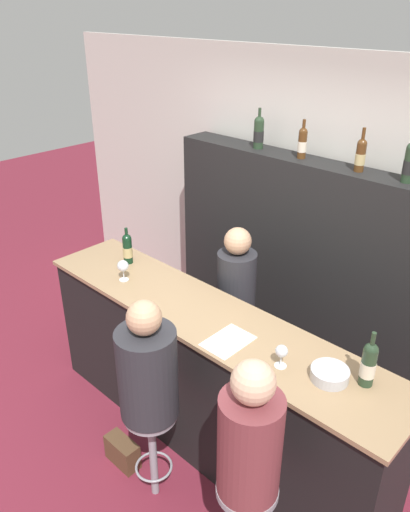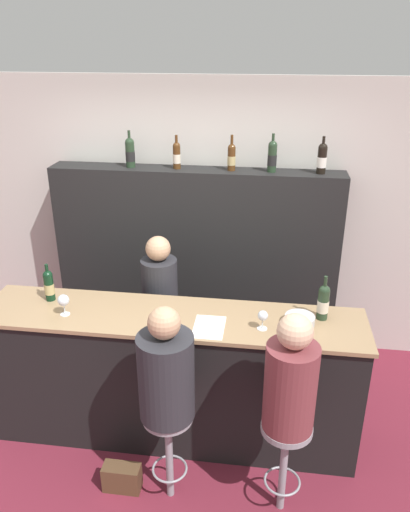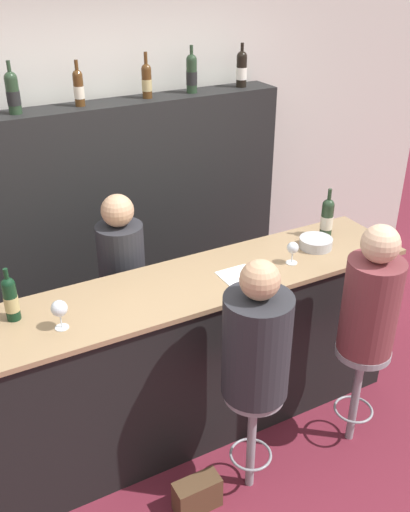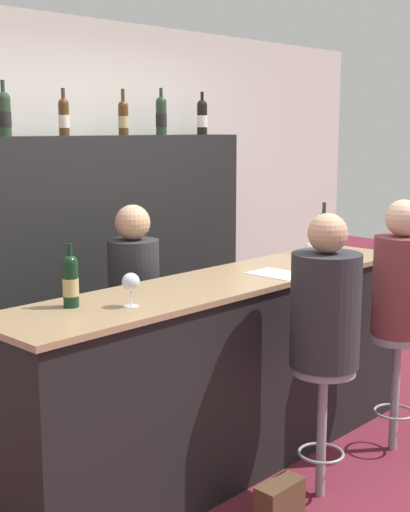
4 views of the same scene
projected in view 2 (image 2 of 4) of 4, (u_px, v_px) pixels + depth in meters
ground_plane at (167, 458)px, 3.74m from camera, size 16.00×16.00×0.00m
wall_back at (199, 218)px, 4.76m from camera, size 6.40×0.05×2.60m
bar_counter at (172, 377)px, 3.77m from camera, size 2.78×0.58×1.08m
back_bar_cabinet at (196, 264)px, 4.71m from camera, size 2.60×0.28×1.83m
wine_bottle_counter_0 at (49, 285)px, 3.71m from camera, size 0.07×0.07×0.29m
wine_bottle_counter_1 at (323, 302)px, 3.46m from camera, size 0.08×0.08×0.33m
wine_bottle_backbar_0 at (130, 152)px, 4.36m from camera, size 0.08×0.08×0.32m
wine_bottle_backbar_1 at (177, 155)px, 4.31m from camera, size 0.07×0.07×0.29m
wine_bottle_backbar_2 at (232, 157)px, 4.25m from camera, size 0.07×0.07×0.30m
wine_bottle_backbar_3 at (272, 156)px, 4.20m from camera, size 0.08×0.08×0.32m
wine_bottle_backbar_4 at (322, 158)px, 4.15m from camera, size 0.08×0.08×0.31m
wine_glass_0 at (63, 301)px, 3.52m from camera, size 0.08×0.08×0.16m
wine_glass_1 at (263, 316)px, 3.35m from camera, size 0.07×0.07×0.14m
metal_bowl at (300, 320)px, 3.43m from camera, size 0.21×0.21×0.06m
tasting_menu at (209, 327)px, 3.40m from camera, size 0.21×0.30×0.00m
bar_stool_left at (168, 434)px, 3.23m from camera, size 0.32×0.32×0.70m
guest_seated_left at (166, 372)px, 3.03m from camera, size 0.35×0.35×0.77m
bar_stool_right at (285, 446)px, 3.14m from camera, size 0.32×0.32×0.70m
guest_seated_right at (291, 380)px, 2.93m from camera, size 0.32×0.32×0.78m
bartender at (161, 322)px, 4.22m from camera, size 0.29×0.29×1.46m
handbag at (122, 477)px, 3.45m from camera, size 0.26×0.12×0.20m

